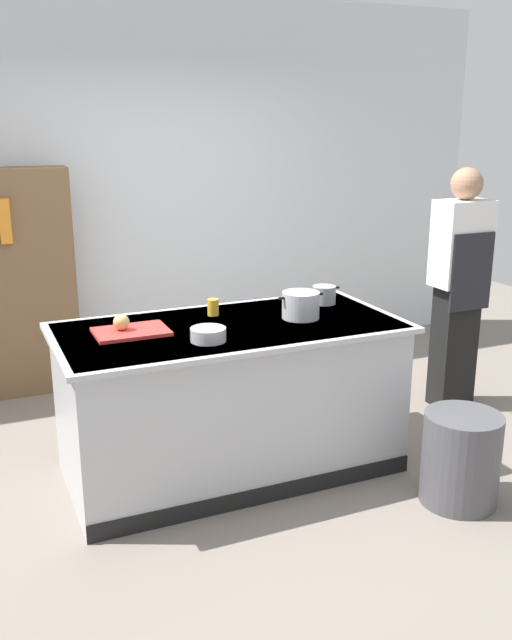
# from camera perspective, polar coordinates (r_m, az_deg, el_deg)

# --- Properties ---
(ground_plane) EXTENTS (10.00, 10.00, 0.00)m
(ground_plane) POSITION_cam_1_polar(r_m,az_deg,el_deg) (4.32, -2.03, -11.96)
(ground_plane) COLOR slate
(back_wall) EXTENTS (6.40, 0.12, 3.00)m
(back_wall) POSITION_cam_1_polar(r_m,az_deg,el_deg) (5.85, -9.90, 10.64)
(back_wall) COLOR silver
(back_wall) RESTS_ON ground_plane
(counter_island) EXTENTS (1.98, 0.98, 0.90)m
(counter_island) POSITION_cam_1_polar(r_m,az_deg,el_deg) (4.12, -2.09, -6.24)
(counter_island) COLOR #B7BABF
(counter_island) RESTS_ON ground_plane
(cutting_board) EXTENTS (0.40, 0.28, 0.02)m
(cutting_board) POSITION_cam_1_polar(r_m,az_deg,el_deg) (3.88, -10.17, -0.95)
(cutting_board) COLOR red
(cutting_board) RESTS_ON counter_island
(onion) EXTENTS (0.09, 0.09, 0.09)m
(onion) POSITION_cam_1_polar(r_m,az_deg,el_deg) (3.88, -10.95, -0.17)
(onion) COLOR tan
(onion) RESTS_ON cutting_board
(stock_pot) EXTENTS (0.29, 0.22, 0.16)m
(stock_pot) POSITION_cam_1_polar(r_m,az_deg,el_deg) (4.11, 3.67, 1.22)
(stock_pot) COLOR #B7BABF
(stock_pot) RESTS_ON counter_island
(sauce_pan) EXTENTS (0.21, 0.15, 0.11)m
(sauce_pan) POSITION_cam_1_polar(r_m,az_deg,el_deg) (4.45, 5.58, 2.06)
(sauce_pan) COLOR #99999E
(sauce_pan) RESTS_ON counter_island
(mixing_bowl) EXTENTS (0.19, 0.19, 0.07)m
(mixing_bowl) POSITION_cam_1_polar(r_m,az_deg,el_deg) (3.69, -3.93, -1.19)
(mixing_bowl) COLOR #B7BABF
(mixing_bowl) RESTS_ON counter_island
(juice_cup) EXTENTS (0.07, 0.07, 0.10)m
(juice_cup) POSITION_cam_1_polar(r_m,az_deg,el_deg) (4.17, -3.53, 1.05)
(juice_cup) COLOR yellow
(juice_cup) RESTS_ON counter_island
(trash_bin) EXTENTS (0.42, 0.42, 0.51)m
(trash_bin) POSITION_cam_1_polar(r_m,az_deg,el_deg) (4.02, 16.38, -10.80)
(trash_bin) COLOR #4C4C51
(trash_bin) RESTS_ON ground_plane
(person_chef) EXTENTS (0.38, 0.25, 1.72)m
(person_chef) POSITION_cam_1_polar(r_m,az_deg,el_deg) (5.14, 16.25, 2.87)
(person_chef) COLOR black
(person_chef) RESTS_ON ground_plane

